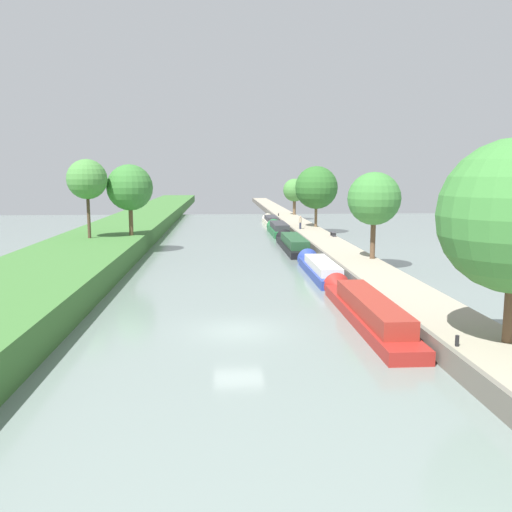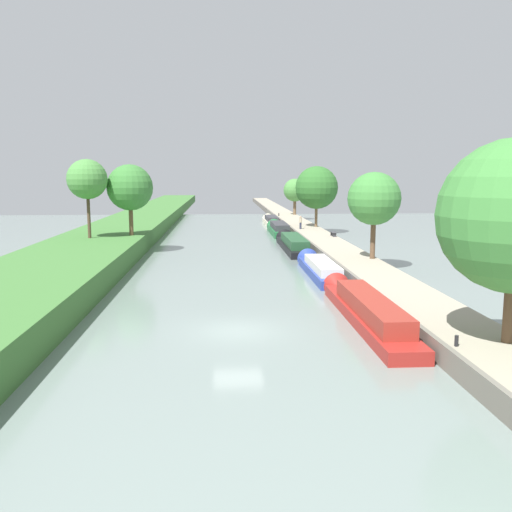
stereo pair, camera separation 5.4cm
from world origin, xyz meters
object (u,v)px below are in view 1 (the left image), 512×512
at_px(narrowboat_blue, 319,268).
at_px(narrowboat_black, 292,243).
at_px(person_walking, 300,222).
at_px(mooring_bollard_near, 457,341).
at_px(narrowboat_green, 278,229).
at_px(narrowboat_cream, 270,221).
at_px(mooring_bollard_far, 278,215).
at_px(narrowboat_red, 365,308).
at_px(park_bench, 333,233).

relative_size(narrowboat_blue, narrowboat_black, 0.83).
relative_size(person_walking, mooring_bollard_near, 3.69).
bearing_deg(narrowboat_blue, narrowboat_black, 90.84).
bearing_deg(mooring_bollard_near, narrowboat_black, 93.19).
xyz_separation_m(narrowboat_green, narrowboat_cream, (0.17, 13.11, -0.05)).
height_order(narrowboat_cream, mooring_bollard_near, narrowboat_cream).
distance_m(narrowboat_blue, mooring_bollard_far, 47.82).
bearing_deg(narrowboat_red, narrowboat_black, 90.55).
relative_size(narrowboat_green, person_walking, 7.41).
distance_m(narrowboat_green, person_walking, 4.47).
relative_size(mooring_bollard_far, park_bench, 0.30).
bearing_deg(narrowboat_green, narrowboat_cream, 89.27).
relative_size(narrowboat_cream, person_walking, 6.50).
bearing_deg(narrowboat_green, mooring_bollard_near, -87.82).
height_order(narrowboat_green, mooring_bollard_far, narrowboat_green).
height_order(narrowboat_green, narrowboat_cream, narrowboat_green).
distance_m(narrowboat_black, narrowboat_cream, 28.13).
xyz_separation_m(narrowboat_black, narrowboat_green, (0.06, 15.02, 0.03)).
relative_size(narrowboat_red, mooring_bollard_far, 32.84).
bearing_deg(narrowboat_green, mooring_bollard_far, 83.87).
relative_size(narrowboat_cream, mooring_bollard_near, 23.99).
bearing_deg(mooring_bollard_near, narrowboat_cream, 91.59).
relative_size(narrowboat_black, mooring_bollard_near, 32.30).
bearing_deg(mooring_bollard_near, narrowboat_red, 102.79).
bearing_deg(narrowboat_black, narrowboat_red, -89.45).
height_order(narrowboat_red, park_bench, narrowboat_red).
bearing_deg(mooring_bollard_near, mooring_bollard_far, 90.00).
bearing_deg(park_bench, mooring_bollard_far, 95.67).
distance_m(narrowboat_black, person_walking, 11.79).
distance_m(narrowboat_red, narrowboat_blue, 13.52).
xyz_separation_m(person_walking, mooring_bollard_far, (-0.50, 21.61, -0.65)).
relative_size(narrowboat_black, person_walking, 8.76).
height_order(narrowboat_red, person_walking, person_walking).
height_order(narrowboat_red, narrowboat_blue, narrowboat_red).
xyz_separation_m(narrowboat_red, mooring_bollard_near, (1.73, -7.62, 0.55)).
height_order(narrowboat_red, mooring_bollard_far, narrowboat_red).
bearing_deg(narrowboat_black, park_bench, 31.76).
distance_m(narrowboat_blue, park_bench, 18.44).
relative_size(narrowboat_green, park_bench, 8.20).
relative_size(narrowboat_green, mooring_bollard_near, 27.34).
bearing_deg(narrowboat_black, narrowboat_blue, -89.16).
relative_size(narrowboat_blue, narrowboat_green, 0.98).
bearing_deg(narrowboat_green, narrowboat_black, -90.24).
xyz_separation_m(narrowboat_cream, park_bench, (4.75, -25.05, 0.72)).
xyz_separation_m(mooring_bollard_near, mooring_bollard_far, (0.00, 68.93, 0.00)).
bearing_deg(mooring_bollard_far, narrowboat_blue, -92.14).
height_order(narrowboat_blue, narrowboat_black, narrowboat_black).
bearing_deg(person_walking, narrowboat_red, -93.21).
height_order(narrowboat_black, narrowboat_green, narrowboat_green).
bearing_deg(person_walking, mooring_bollard_far, 91.32).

